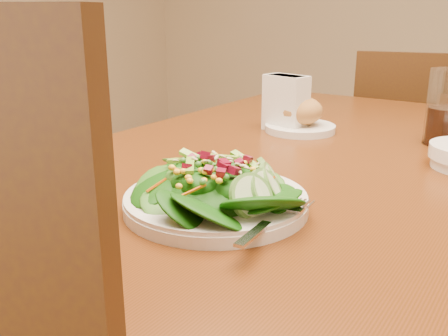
{
  "coord_description": "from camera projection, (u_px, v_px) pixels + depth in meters",
  "views": [
    {
      "loc": [
        0.36,
        -0.85,
        1.01
      ],
      "look_at": [
        -0.0,
        -0.31,
        0.8
      ],
      "focal_mm": 40.0,
      "sensor_mm": 36.0,
      "label": 1
    }
  ],
  "objects": [
    {
      "name": "bread_plate",
      "position": [
        300.0,
        117.0,
        1.12
      ],
      "size": [
        0.16,
        0.16,
        0.08
      ],
      "color": "silver",
      "rests_on": "dining_table"
    },
    {
      "name": "drinking_glass",
      "position": [
        448.0,
        113.0,
        1.0
      ],
      "size": [
        0.09,
        0.09,
        0.15
      ],
      "color": "silver",
      "rests_on": "dining_table"
    },
    {
      "name": "napkin_holder",
      "position": [
        286.0,
        102.0,
        1.12
      ],
      "size": [
        0.11,
        0.07,
        0.13
      ],
      "rotation": [
        0.0,
        0.0,
        -0.22
      ],
      "color": "white",
      "rests_on": "dining_table"
    },
    {
      "name": "chair_far",
      "position": [
        406.0,
        163.0,
        1.87
      ],
      "size": [
        0.48,
        0.49,
        0.88
      ],
      "rotation": [
        0.0,
        0.0,
        3.36
      ],
      "color": "black",
      "rests_on": "ground_plane"
    },
    {
      "name": "salad_plate",
      "position": [
        221.0,
        192.0,
        0.68
      ],
      "size": [
        0.26,
        0.25,
        0.07
      ],
      "rotation": [
        0.0,
        0.0,
        0.29
      ],
      "color": "silver",
      "rests_on": "dining_table"
    },
    {
      "name": "dining_table",
      "position": [
        313.0,
        205.0,
        0.98
      ],
      "size": [
        0.9,
        1.4,
        0.75
      ],
      "color": "#52250E",
      "rests_on": "ground_plane"
    }
  ]
}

